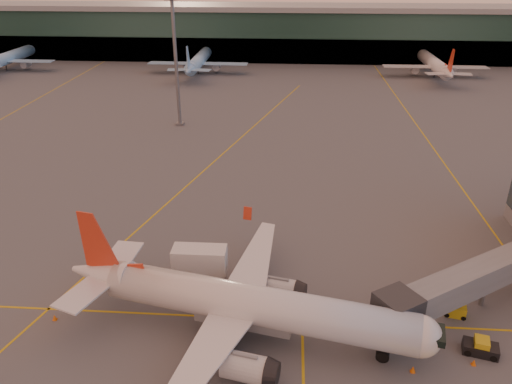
# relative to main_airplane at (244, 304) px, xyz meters

# --- Properties ---
(ground) EXTENTS (600.00, 600.00, 0.00)m
(ground) POSITION_rel_main_airplane_xyz_m (0.53, -2.71, -3.49)
(ground) COLOR #4C4F54
(ground) RESTS_ON ground
(taxi_markings) EXTENTS (100.12, 173.00, 0.01)m
(taxi_markings) POSITION_rel_main_airplane_xyz_m (-6.79, 41.78, -3.48)
(taxi_markings) COLOR gold
(taxi_markings) RESTS_ON ground
(terminal) EXTENTS (400.00, 20.00, 17.60)m
(terminal) POSITION_rel_main_airplane_xyz_m (0.53, 139.08, 5.27)
(terminal) COLOR #19382D
(terminal) RESTS_ON ground
(mast_west_near) EXTENTS (2.40, 2.40, 25.60)m
(mast_west_near) POSITION_rel_main_airplane_xyz_m (-19.47, 63.29, 11.38)
(mast_west_near) COLOR slate
(mast_west_near) RESTS_ON ground
(distant_aircraft_row) EXTENTS (290.00, 34.00, 13.00)m
(distant_aircraft_row) POSITION_rel_main_airplane_xyz_m (-20.47, 115.29, -3.49)
(distant_aircraft_row) COLOR #8DBFEC
(distant_aircraft_row) RESTS_ON ground
(main_airplane) EXTENTS (35.25, 32.05, 10.73)m
(main_airplane) POSITION_rel_main_airplane_xyz_m (0.00, 0.00, 0.00)
(main_airplane) COLOR silver
(main_airplane) RESTS_ON ground
(jet_bridge) EXTENTS (25.32, 18.30, 5.48)m
(jet_bridge) POSITION_rel_main_airplane_xyz_m (25.06, 6.94, 0.26)
(jet_bridge) COLOR slate
(jet_bridge) RESTS_ON ground
(catering_truck) EXTENTS (5.77, 2.64, 4.46)m
(catering_truck) POSITION_rel_main_airplane_xyz_m (-5.40, 7.73, -0.95)
(catering_truck) COLOR #B72D1A
(catering_truck) RESTS_ON ground
(gpu_cart) EXTENTS (2.22, 1.63, 1.17)m
(gpu_cart) POSITION_rel_main_airplane_xyz_m (20.72, 4.18, -2.92)
(gpu_cart) COLOR gold
(gpu_cart) RESTS_ON ground
(pushback_tug) EXTENTS (3.33, 2.33, 1.56)m
(pushback_tug) POSITION_rel_main_airplane_xyz_m (21.47, -0.98, -2.85)
(pushback_tug) COLOR black
(pushback_tug) RESTS_ON ground
(cone_nose) EXTENTS (0.45, 0.45, 0.58)m
(cone_nose) POSITION_rel_main_airplane_xyz_m (20.46, -2.48, -3.21)
(cone_nose) COLOR #DE610B
(cone_nose) RESTS_ON ground
(cone_tail) EXTENTS (0.46, 0.46, 0.59)m
(cone_tail) POSITION_rel_main_airplane_xyz_m (-18.81, 0.73, -3.20)
(cone_tail) COLOR #DE610B
(cone_tail) RESTS_ON ground
(cone_wing_left) EXTENTS (0.44, 0.44, 0.56)m
(cone_wing_left) POSITION_rel_main_airplane_xyz_m (-0.60, 16.30, -3.22)
(cone_wing_left) COLOR #DE610B
(cone_wing_left) RESTS_ON ground
(cone_fwd) EXTENTS (0.48, 0.48, 0.61)m
(cone_fwd) POSITION_rel_main_airplane_xyz_m (14.96, -3.69, -3.19)
(cone_fwd) COLOR #DE610B
(cone_fwd) RESTS_ON ground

